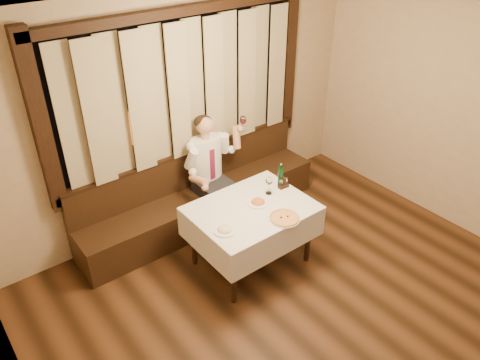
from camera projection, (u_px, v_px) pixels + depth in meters
room at (305, 176)px, 4.07m from camera, size 5.01×6.01×2.81m
banquette at (200, 199)px, 5.88m from camera, size 3.20×0.61×0.94m
dining_table at (251, 215)px, 5.01m from camera, size 1.27×0.97×0.76m
pizza at (284, 218)px, 4.77m from camera, size 0.32×0.32×0.03m
pasta_red at (258, 201)px, 5.01m from camera, size 0.24×0.24×0.08m
pasta_cream at (225, 228)px, 4.60m from camera, size 0.24×0.24×0.08m
green_bottle at (281, 176)px, 5.26m from camera, size 0.06×0.06×0.29m
table_wine_glass at (269, 182)px, 5.10m from camera, size 0.08×0.08×0.21m
cruet_caddy at (283, 184)px, 5.26m from camera, size 0.13×0.07×0.13m
seated_man at (210, 164)px, 5.61m from camera, size 0.78×0.58×1.42m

